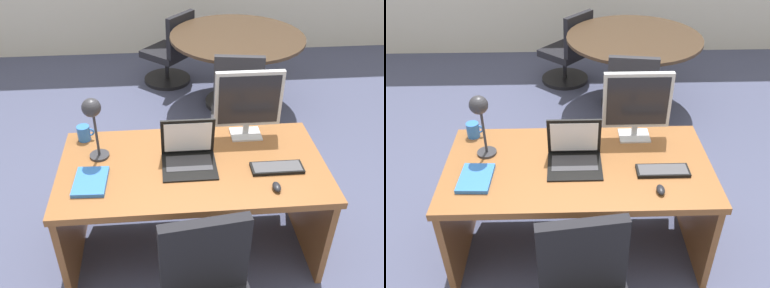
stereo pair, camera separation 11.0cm
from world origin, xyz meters
The scene contains 12 objects.
ground centered at (0.00, 1.50, 0.00)m, with size 12.00×12.00×0.00m, color #474C6B.
desk centered at (0.00, 0.04, 0.54)m, with size 1.61×0.82×0.74m.
monitor centered at (0.38, 0.29, 1.00)m, with size 0.43×0.16×0.46m.
laptop centered at (-0.02, 0.04, 0.82)m, with size 0.32×0.29×0.27m.
keyboard centered at (0.49, -0.09, 0.75)m, with size 0.31×0.12×0.02m.
mouse centered at (0.45, -0.27, 0.76)m, with size 0.05×0.08×0.04m.
desk_lamp centered at (-0.57, 0.10, 1.05)m, with size 0.12×0.14×0.42m.
book centered at (-0.59, -0.13, 0.75)m, with size 0.19×0.26×0.02m.
coffee_mug centered at (-0.68, 0.32, 0.79)m, with size 0.11×0.08×0.10m.
meeting_table centered at (0.63, 2.04, 0.59)m, with size 1.37×1.37×0.78m.
meeting_chair_near centered at (0.50, 1.16, 0.33)m, with size 0.56×0.56×0.86m.
meeting_chair_far centered at (-0.03, 2.63, 0.33)m, with size 0.66×0.65×0.86m.
Camera 2 is at (-0.06, -2.01, 2.28)m, focal length 39.20 mm.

